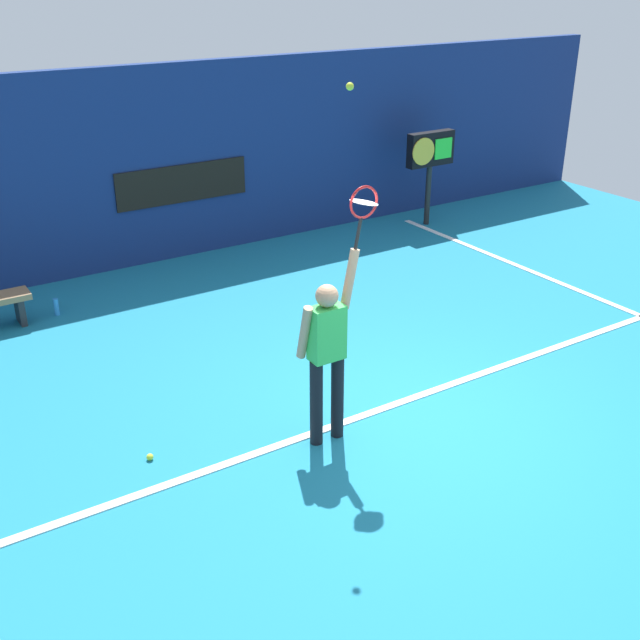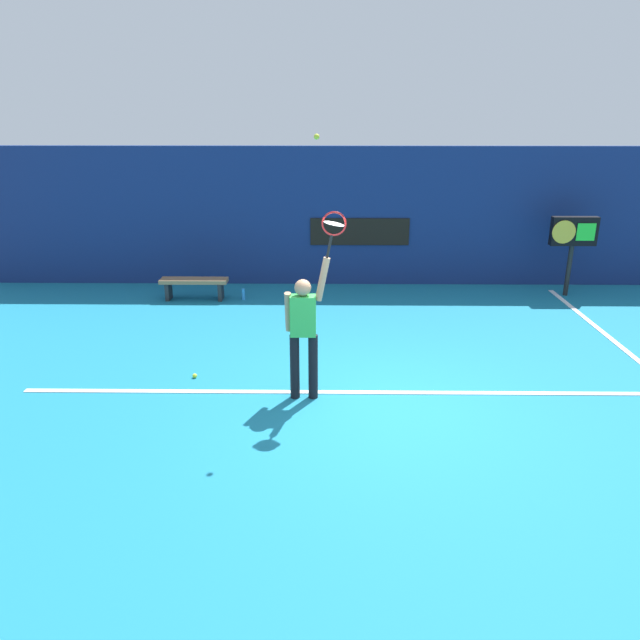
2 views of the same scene
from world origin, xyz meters
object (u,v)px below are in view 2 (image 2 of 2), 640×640
(tennis_player, at_px, (304,329))
(spare_ball, at_px, (195,376))
(water_bottle, at_px, (243,294))
(tennis_racket, at_px, (333,226))
(scoreboard_clock, at_px, (573,235))
(court_bench, at_px, (194,284))
(tennis_ball, at_px, (317,137))

(tennis_player, distance_m, spare_ball, 2.02)
(water_bottle, distance_m, spare_ball, 3.94)
(tennis_racket, height_order, scoreboard_clock, tennis_racket)
(court_bench, bearing_deg, tennis_racket, -57.86)
(tennis_racket, xyz_separation_m, spare_ball, (-2.04, 0.62, -2.35))
(court_bench, bearing_deg, tennis_player, -61.48)
(tennis_player, bearing_deg, tennis_ball, -18.43)
(tennis_player, relative_size, water_bottle, 8.28)
(scoreboard_clock, xyz_separation_m, spare_ball, (-7.10, -4.34, -1.28))
(tennis_ball, relative_size, water_bottle, 0.28)
(tennis_racket, distance_m, tennis_ball, 1.10)
(scoreboard_clock, bearing_deg, tennis_racket, -135.55)
(tennis_player, height_order, scoreboard_clock, tennis_player)
(tennis_ball, bearing_deg, court_bench, 119.91)
(court_bench, xyz_separation_m, spare_ball, (0.82, -3.93, -0.30))
(water_bottle, bearing_deg, scoreboard_clock, 3.38)
(tennis_ball, relative_size, court_bench, 0.05)
(scoreboard_clock, bearing_deg, spare_ball, -148.55)
(tennis_racket, height_order, spare_ball, tennis_racket)
(tennis_racket, relative_size, scoreboard_clock, 0.37)
(court_bench, height_order, spare_ball, court_bench)
(tennis_player, relative_size, court_bench, 1.42)
(tennis_racket, distance_m, court_bench, 5.75)
(court_bench, relative_size, water_bottle, 5.83)
(court_bench, relative_size, spare_ball, 20.59)
(tennis_player, bearing_deg, scoreboard_clock, 42.30)
(tennis_player, xyz_separation_m, court_bench, (-2.47, 4.55, -0.67))
(tennis_racket, relative_size, spare_ball, 9.18)
(tennis_player, height_order, tennis_racket, tennis_racket)
(tennis_player, height_order, water_bottle, tennis_player)
(court_bench, bearing_deg, water_bottle, 0.00)
(tennis_player, distance_m, court_bench, 5.22)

